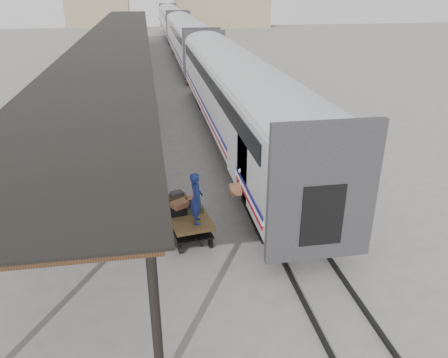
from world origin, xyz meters
TOP-DOWN VIEW (x-y plane):
  - ground at (0.00, 0.00)m, footprint 160.00×160.00m
  - train at (3.19, 33.79)m, footprint 3.45×76.01m
  - canopy at (-3.40, 24.00)m, footprint 4.90×64.30m
  - rails at (3.20, 34.00)m, footprint 1.54×150.00m
  - building_far at (14.00, 78.00)m, footprint 18.00×10.00m
  - building_left at (-10.00, 82.00)m, footprint 12.00×8.00m
  - baggage_cart at (-0.21, -1.04)m, footprint 1.61×2.56m
  - suitcase_stack at (-0.36, -0.74)m, footprint 1.26×1.22m
  - luggage_tug at (-2.39, 14.45)m, footprint 0.99×1.44m
  - porter at (0.04, -1.69)m, footprint 0.41×0.62m
  - pedestrian at (-3.76, 11.90)m, footprint 1.16×0.57m

SIDE VIEW (x-z plane):
  - ground at x=0.00m, z-range 0.00..0.00m
  - rails at x=3.20m, z-range 0.00..0.12m
  - luggage_tug at x=-2.39m, z-range -0.05..1.13m
  - baggage_cart at x=-0.21m, z-range 0.22..1.08m
  - pedestrian at x=-3.76m, z-range 0.00..1.91m
  - suitcase_stack at x=-0.36m, z-range 0.78..1.35m
  - porter at x=0.04m, z-range 0.86..2.55m
  - train at x=3.19m, z-range 0.69..4.70m
  - building_left at x=-10.00m, z-range 0.00..6.00m
  - building_far at x=14.00m, z-range 0.00..8.00m
  - canopy at x=-3.40m, z-range 1.93..6.08m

